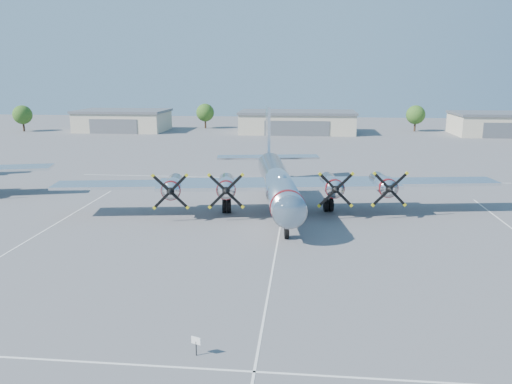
# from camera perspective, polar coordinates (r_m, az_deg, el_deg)

# --- Properties ---
(ground) EXTENTS (260.00, 260.00, 0.00)m
(ground) POSITION_cam_1_polar(r_m,az_deg,el_deg) (46.11, 2.64, -4.79)
(ground) COLOR #515153
(ground) RESTS_ON ground
(parking_lines) EXTENTS (60.00, 50.08, 0.01)m
(parking_lines) POSITION_cam_1_polar(r_m,az_deg,el_deg) (44.45, 2.52, -5.48)
(parking_lines) COLOR silver
(parking_lines) RESTS_ON ground
(hangar_west) EXTENTS (22.60, 14.60, 5.40)m
(hangar_west) POSITION_cam_1_polar(r_m,az_deg,el_deg) (134.83, -14.95, 7.93)
(hangar_west) COLOR #C2B79A
(hangar_west) RESTS_ON ground
(hangar_center) EXTENTS (28.60, 14.60, 5.40)m
(hangar_center) POSITION_cam_1_polar(r_m,az_deg,el_deg) (126.29, 4.74, 7.99)
(hangar_center) COLOR #C2B79A
(hangar_center) RESTS_ON ground
(hangar_east) EXTENTS (20.60, 14.60, 5.40)m
(hangar_east) POSITION_cam_1_polar(r_m,az_deg,el_deg) (134.29, 25.84, 7.04)
(hangar_east) COLOR #C2B79A
(hangar_east) RESTS_ON ground
(tree_far_west) EXTENTS (4.80, 4.80, 6.64)m
(tree_far_west) POSITION_cam_1_polar(r_m,az_deg,el_deg) (141.97, -25.13, 7.99)
(tree_far_west) COLOR #382619
(tree_far_west) RESTS_ON ground
(tree_west) EXTENTS (4.80, 4.80, 6.64)m
(tree_west) POSITION_cam_1_polar(r_m,az_deg,el_deg) (136.90, -5.83, 9.01)
(tree_west) COLOR #382619
(tree_west) RESTS_ON ground
(tree_east) EXTENTS (4.80, 4.80, 6.64)m
(tree_east) POSITION_cam_1_polar(r_m,az_deg,el_deg) (135.03, 17.78, 8.40)
(tree_east) COLOR #382619
(tree_east) RESTS_ON ground
(main_bomber_b29) EXTENTS (50.30, 38.00, 10.21)m
(main_bomber_b29) POSITION_cam_1_polar(r_m,az_deg,el_deg) (55.19, 2.31, -1.74)
(main_bomber_b29) COLOR white
(main_bomber_b29) RESTS_ON ground
(info_placard) EXTENTS (0.54, 0.23, 1.06)m
(info_placard) POSITION_cam_1_polar(r_m,az_deg,el_deg) (27.21, -6.87, -16.71)
(info_placard) COLOR black
(info_placard) RESTS_ON ground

